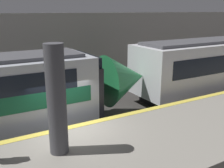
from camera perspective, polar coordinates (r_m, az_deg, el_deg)
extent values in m
plane|color=#33302D|center=(10.36, -9.13, -14.48)|extent=(120.00, 120.00, 0.00)
cube|color=#EAD14C|center=(9.72, -9.10, -9.28)|extent=(40.00, 0.30, 0.01)
cube|color=#9E998E|center=(15.85, -18.48, 5.29)|extent=(50.00, 0.15, 5.02)
cylinder|color=#47474C|center=(7.61, -11.98, -3.53)|extent=(0.55, 0.55, 3.24)
cone|color=#238447|center=(13.17, 2.83, 1.19)|extent=(2.20, 2.55, 2.55)
sphere|color=#F2EFCC|center=(12.81, -0.78, -1.09)|extent=(0.20, 0.20, 0.20)
cube|color=black|center=(12.23, -5.45, -0.40)|extent=(0.25, 2.89, 2.15)
cube|color=black|center=(11.98, -5.58, 4.53)|extent=(0.25, 2.60, 0.86)
sphere|color=#EA4C42|center=(11.83, -3.38, -2.83)|extent=(0.18, 0.18, 0.18)
sphere|color=#EA4C42|center=(12.98, -5.99, -1.19)|extent=(0.18, 0.18, 0.18)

